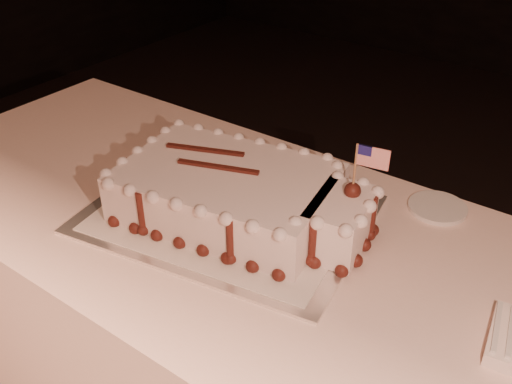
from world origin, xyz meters
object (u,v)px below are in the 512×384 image
Objects in this scene: cake_board at (228,214)px; sheet_cake at (240,195)px; banquet_table at (316,381)px; side_plate at (437,208)px.

cake_board is 0.07m from sheet_cake.
sheet_cake reaches higher than cake_board.
banquet_table is 0.51m from side_plate.
side_plate is (0.35, 0.31, -0.06)m from sheet_cake.
sheet_cake reaches higher than banquet_table.
sheet_cake reaches higher than side_plate.
side_plate is at bearing 70.39° from banquet_table.
side_plate reaches higher than banquet_table.
cake_board is at bearing 177.77° from banquet_table.
sheet_cake is at bearing -139.08° from side_plate.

